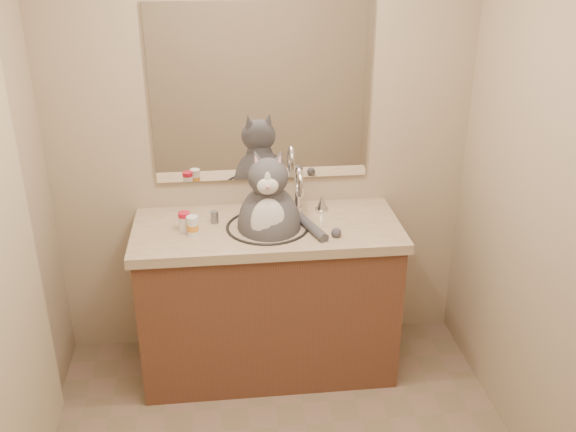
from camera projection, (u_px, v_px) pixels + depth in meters
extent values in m
cube|color=tan|center=(262.00, 141.00, 3.32)|extent=(2.20, 0.01, 2.40)
cube|color=brown|center=(268.00, 302.00, 3.40)|extent=(1.30, 0.55, 0.80)
cube|color=#C6AA8E|center=(267.00, 230.00, 3.22)|extent=(1.34, 0.59, 0.05)
torus|color=black|center=(268.00, 227.00, 3.19)|extent=(0.42, 0.42, 0.02)
ellipsoid|color=white|center=(268.00, 241.00, 3.22)|extent=(0.40, 0.40, 0.15)
cylinder|color=silver|center=(297.00, 194.00, 3.32)|extent=(0.03, 0.03, 0.18)
torus|color=silver|center=(299.00, 182.00, 3.22)|extent=(0.03, 0.16, 0.16)
cone|color=silver|center=(322.00, 202.00, 3.35)|extent=(0.06, 0.06, 0.08)
cube|color=white|center=(261.00, 94.00, 3.20)|extent=(1.10, 0.02, 0.90)
ellipsoid|color=#454449|center=(269.00, 226.00, 3.19)|extent=(0.35, 0.38, 0.43)
ellipsoid|color=white|center=(268.00, 224.00, 3.06)|extent=(0.18, 0.11, 0.27)
ellipsoid|color=#454449|center=(268.00, 177.00, 3.03)|extent=(0.21, 0.19, 0.19)
ellipsoid|color=white|center=(268.00, 186.00, 2.97)|extent=(0.11, 0.06, 0.08)
sphere|color=#D88C8C|center=(268.00, 187.00, 2.94)|extent=(0.02, 0.02, 0.02)
cone|color=#454449|center=(256.00, 158.00, 3.01)|extent=(0.09, 0.07, 0.09)
cone|color=#454449|center=(280.00, 158.00, 3.01)|extent=(0.09, 0.07, 0.09)
cylinder|color=#454449|center=(311.00, 227.00, 3.15)|extent=(0.14, 0.28, 0.05)
cylinder|color=white|center=(185.00, 224.00, 3.13)|extent=(0.07, 0.07, 0.08)
cylinder|color=red|center=(184.00, 215.00, 3.11)|extent=(0.07, 0.07, 0.02)
cylinder|color=white|center=(193.00, 227.00, 3.10)|extent=(0.07, 0.07, 0.08)
cylinder|color=orange|center=(193.00, 227.00, 3.10)|extent=(0.07, 0.07, 0.03)
cylinder|color=white|center=(192.00, 218.00, 3.08)|extent=(0.08, 0.08, 0.02)
cylinder|color=slate|center=(215.00, 217.00, 3.22)|extent=(0.05, 0.05, 0.06)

